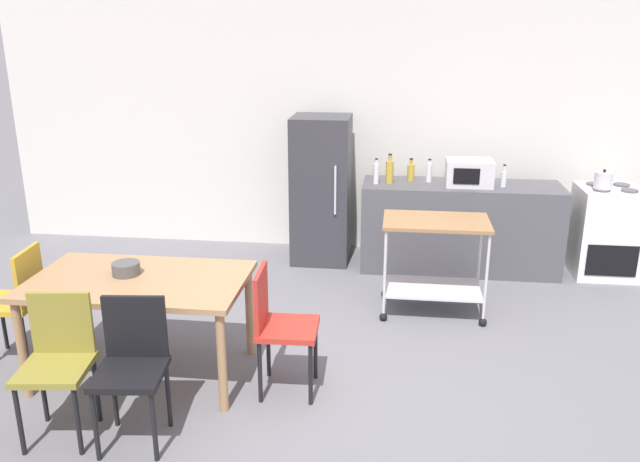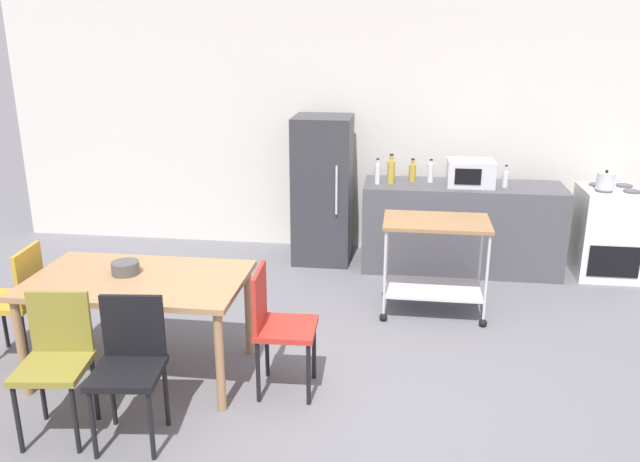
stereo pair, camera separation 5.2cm
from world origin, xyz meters
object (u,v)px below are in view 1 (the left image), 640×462
Objects in this scene: dining_table at (139,289)px; kettle at (603,180)px; chair_red at (278,322)px; bottle_wine at (376,173)px; refrigerator at (321,190)px; bottle_sparkling_water at (429,172)px; chair_olive at (58,357)px; microwave at (469,173)px; bottle_sesame_oil at (390,171)px; bottle_hot_sauce at (504,178)px; chair_black at (132,361)px; kitchen_cart at (435,250)px; fruit_bowl at (126,269)px; stove_oven at (605,231)px; chair_mustard at (17,297)px; bottle_vinegar at (411,172)px.

kettle is at bearing 32.51° from dining_table.
bottle_wine reaches higher than chair_red.
refrigerator is 6.51× the size of bottle_sparkling_water.
chair_red is at bearing -102.42° from bottle_wine.
microwave is at bearing 42.18° from chair_olive.
bottle_hot_sauce is at bearing -0.54° from bottle_sesame_oil.
chair_black reaches higher than kitchen_cart.
fruit_bowl reaches higher than dining_table.
refrigerator is at bearing 178.72° from bottle_sparkling_water.
chair_olive is 3.73m from bottle_sesame_oil.
bottle_hot_sauce is (2.58, 3.15, 0.47)m from chair_black.
bottle_hot_sauce is (1.13, -0.01, -0.04)m from bottle_sesame_oil.
microwave reaches higher than kettle.
bottle_hot_sauce reaches higher than fruit_bowl.
stove_oven is 0.57m from kettle.
chair_olive is at bearing 115.33° from chair_red.
kitchen_cart is at bearing -47.02° from refrigerator.
stove_oven is 3.84× the size of kettle.
refrigerator is 3.37× the size of microwave.
kitchen_cart is at bearing -88.83° from bottle_sparkling_water.
fruit_bowl is at bearing 107.66° from chair_black.
bottle_hot_sauce is (3.80, 2.34, 0.47)m from chair_mustard.
chair_mustard is 3.42× the size of bottle_wine.
bottle_hot_sauce is at bearing 56.82° from kitchen_cart.
refrigerator is at bearing -1.31° from chair_red.
refrigerator is (-2.90, 0.08, 0.32)m from stove_oven.
chair_red is 2.59m from bottle_wine.
stove_oven is 3.04× the size of bottle_sesame_oil.
chair_black is at bearing -138.52° from stove_oven.
chair_red is 3.42× the size of bottle_wine.
fruit_bowl is (-1.08, -2.52, 0.02)m from refrigerator.
chair_olive is 0.84m from fruit_bowl.
chair_mustard is 3.60m from bottle_sesame_oil.
chair_black is 1.00m from chair_red.
refrigerator is at bearing 62.63° from chair_olive.
bottle_wine is 0.93m from microwave.
stove_oven is 1.51m from microwave.
bottle_wine is at bearing 118.12° from kitchen_cart.
chair_mustard is 3.97m from bottle_sparkling_water.
bottle_wine is 0.39m from bottle_vinegar.
bottle_wine is 1.09× the size of bottle_sparkling_water.
bottle_wine is at bearing -164.70° from bottle_sesame_oil.
chair_black is 4.72m from kettle.
microwave reaches higher than chair_olive.
fruit_bowl is at bearing -131.42° from bottle_sparkling_water.
kitchen_cart is at bearing 34.22° from chair_olive.
chair_black reaches higher than dining_table.
bottle_hot_sauce is at bearing 38.65° from chair_olive.
bottle_sparkling_water is (3.08, 2.47, 0.48)m from chair_mustard.
chair_red is 2.66m from bottle_sesame_oil.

